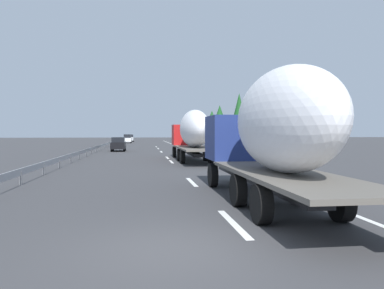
{
  "coord_description": "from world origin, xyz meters",
  "views": [
    {
      "loc": [
        -7.67,
        0.57,
        2.39
      ],
      "look_at": [
        22.33,
        -3.4,
        1.42
      ],
      "focal_mm": 35.63,
      "sensor_mm": 36.0,
      "label": 1
    }
  ],
  "objects": [
    {
      "name": "lane_stripe_6",
      "position": [
        55.6,
        -1.8,
        0.0
      ],
      "size": [
        3.2,
        0.2,
        0.01
      ],
      "primitive_type": "cube",
      "color": "white",
      "rests_on": "ground_plane"
    },
    {
      "name": "road_sign",
      "position": [
        42.49,
        -6.7,
        2.03
      ],
      "size": [
        0.1,
        0.9,
        2.92
      ],
      "color": "gray",
      "rests_on": "ground_plane"
    },
    {
      "name": "tree_3",
      "position": [
        56.05,
        -11.27,
        3.89
      ],
      "size": [
        3.33,
        3.33,
        6.08
      ],
      "color": "#472D19",
      "rests_on": "ground_plane"
    },
    {
      "name": "car_silver_hatch",
      "position": [
        91.1,
        3.53,
        0.93
      ],
      "size": [
        4.23,
        1.76,
        1.84
      ],
      "color": "#ADB2B7",
      "rests_on": "ground_plane"
    },
    {
      "name": "lane_stripe_1",
      "position": [
        10.35,
        -1.8,
        0.0
      ],
      "size": [
        3.2,
        0.2,
        0.01
      ],
      "primitive_type": "cube",
      "color": "white",
      "rests_on": "ground_plane"
    },
    {
      "name": "tree_2",
      "position": [
        74.67,
        -10.04,
        3.77
      ],
      "size": [
        3.66,
        3.66,
        5.99
      ],
      "color": "#472D19",
      "rests_on": "ground_plane"
    },
    {
      "name": "edge_line_right",
      "position": [
        45.0,
        -5.5,
        0.0
      ],
      "size": [
        110.0,
        0.2,
        0.01
      ],
      "primitive_type": "cube",
      "color": "white",
      "rests_on": "ground_plane"
    },
    {
      "name": "lane_stripe_4",
      "position": [
        38.97,
        -1.8,
        0.0
      ],
      "size": [
        3.2,
        0.2,
        0.01
      ],
      "primitive_type": "cube",
      "color": "white",
      "rests_on": "ground_plane"
    },
    {
      "name": "truck_lead",
      "position": [
        23.6,
        -3.6,
        2.41
      ],
      "size": [
        13.66,
        2.55,
        4.17
      ],
      "color": "#B21919",
      "rests_on": "ground_plane"
    },
    {
      "name": "car_white_van",
      "position": [
        77.86,
        3.71,
        0.97
      ],
      "size": [
        4.21,
        1.73,
        1.95
      ],
      "color": "white",
      "rests_on": "ground_plane"
    },
    {
      "name": "tree_4",
      "position": [
        59.99,
        -13.43,
        4.63
      ],
      "size": [
        3.65,
        3.65,
        7.32
      ],
      "color": "#472D19",
      "rests_on": "ground_plane"
    },
    {
      "name": "lane_stripe_3",
      "position": [
        27.88,
        -1.8,
        0.0
      ],
      "size": [
        3.2,
        0.2,
        0.01
      ],
      "primitive_type": "cube",
      "color": "white",
      "rests_on": "ground_plane"
    },
    {
      "name": "ground_plane",
      "position": [
        40.0,
        0.0,
        0.0
      ],
      "size": [
        260.0,
        260.0,
        0.0
      ],
      "primitive_type": "plane",
      "color": "#38383A"
    },
    {
      "name": "tree_1",
      "position": [
        39.23,
        -11.64,
        4.33
      ],
      "size": [
        2.91,
        2.91,
        7.34
      ],
      "color": "#472D19",
      "rests_on": "ground_plane"
    },
    {
      "name": "lane_stripe_5",
      "position": [
        48.02,
        -1.8,
        0.0
      ],
      "size": [
        3.2,
        0.2,
        0.01
      ],
      "primitive_type": "cube",
      "color": "white",
      "rests_on": "ground_plane"
    },
    {
      "name": "truck_trailing",
      "position": [
        4.29,
        -3.6,
        2.44
      ],
      "size": [
        12.33,
        2.55,
        4.3
      ],
      "color": "navy",
      "rests_on": "ground_plane"
    },
    {
      "name": "car_black_suv",
      "position": [
        41.2,
        3.5,
        0.91
      ],
      "size": [
        4.31,
        1.75,
        1.78
      ],
      "color": "black",
      "rests_on": "ground_plane"
    },
    {
      "name": "guardrail_median",
      "position": [
        43.0,
        6.0,
        0.58
      ],
      "size": [
        94.0,
        0.1,
        0.76
      ],
      "color": "#9EA0A5",
      "rests_on": "ground_plane"
    },
    {
      "name": "tree_5",
      "position": [
        29.52,
        -11.97,
        4.62
      ],
      "size": [
        2.42,
        2.42,
        7.63
      ],
      "color": "#472D19",
      "rests_on": "ground_plane"
    },
    {
      "name": "lane_stripe_0",
      "position": [
        2.0,
        -1.8,
        0.0
      ],
      "size": [
        3.2,
        0.2,
        0.01
      ],
      "primitive_type": "cube",
      "color": "white",
      "rests_on": "ground_plane"
    },
    {
      "name": "lane_stripe_2",
      "position": [
        23.06,
        -1.8,
        0.0
      ],
      "size": [
        3.2,
        0.2,
        0.01
      ],
      "primitive_type": "cube",
      "color": "white",
      "rests_on": "ground_plane"
    },
    {
      "name": "tree_0",
      "position": [
        78.65,
        -12.55,
        4.14
      ],
      "size": [
        3.74,
        3.74,
        6.69
      ],
      "color": "#472D19",
      "rests_on": "ground_plane"
    }
  ]
}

